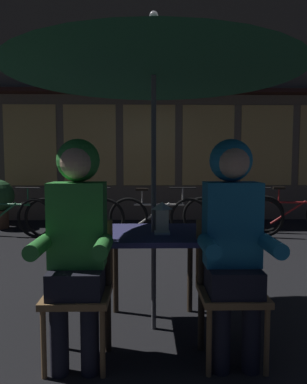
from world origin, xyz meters
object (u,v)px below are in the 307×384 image
(bicycle_nearest, at_px, (7,216))
(bicycle_third, at_px, (159,216))
(bicycle_fourth, at_px, (232,216))
(bicycle_fifth, at_px, (295,214))
(person_left_hooded, at_px, (77,229))
(chair_right, at_px, (229,281))
(lantern, at_px, (162,217))
(cafe_table, at_px, (154,245))
(patio_umbrella, at_px, (154,48))
(person_right_hooded, at_px, (232,228))
(chair_left, at_px, (80,282))
(bicycle_second, at_px, (74,217))

(bicycle_nearest, bearing_deg, bicycle_third, -2.16)
(bicycle_fourth, distance_m, bicycle_fifth, 1.18)
(person_left_hooded, relative_size, bicycle_fourth, 0.84)
(chair_right, height_order, bicycle_fifth, chair_right)
(bicycle_fourth, bearing_deg, lantern, -111.34)
(lantern, distance_m, bicycle_fourth, 3.70)
(bicycle_fourth, bearing_deg, person_left_hooded, -116.38)
(cafe_table, distance_m, patio_umbrella, 1.42)
(person_left_hooded, bearing_deg, bicycle_nearest, 116.35)
(chair_right, relative_size, person_right_hooded, 0.62)
(chair_right, distance_m, bicycle_fourth, 3.83)
(person_left_hooded, xyz_separation_m, person_right_hooded, (0.96, 0.00, 0.00))
(person_left_hooded, bearing_deg, bicycle_fifth, 52.89)
(lantern, relative_size, person_left_hooded, 0.17)
(bicycle_nearest, bearing_deg, cafe_table, -55.10)
(lantern, height_order, bicycle_nearest, lantern)
(person_left_hooded, height_order, bicycle_third, person_left_hooded)
(bicycle_third, bearing_deg, lantern, -91.67)
(chair_right, height_order, person_right_hooded, person_right_hooded)
(person_left_hooded, xyz_separation_m, bicycle_nearest, (-1.90, 3.84, -0.50))
(chair_right, bearing_deg, bicycle_third, 95.00)
(chair_left, xyz_separation_m, person_left_hooded, (-0.00, -0.06, 0.36))
(lantern, relative_size, bicycle_fifth, 0.14)
(chair_left, relative_size, bicycle_nearest, 0.53)
(bicycle_fourth, bearing_deg, bicycle_third, -178.48)
(person_left_hooded, bearing_deg, chair_right, 3.39)
(cafe_table, bearing_deg, bicycle_fourth, 67.43)
(cafe_table, distance_m, bicycle_second, 3.54)
(patio_umbrella, height_order, bicycle_fifth, patio_umbrella)
(cafe_table, xyz_separation_m, patio_umbrella, (0.00, 0.00, 1.42))
(chair_left, bearing_deg, person_left_hooded, -90.00)
(person_right_hooded, xyz_separation_m, bicycle_second, (-1.72, 3.73, -0.50))
(patio_umbrella, distance_m, person_left_hooded, 1.37)
(person_left_hooded, xyz_separation_m, bicycle_fourth, (1.87, 3.78, -0.50))
(bicycle_third, height_order, bicycle_fourth, same)
(bicycle_nearest, bearing_deg, patio_umbrella, -55.10)
(person_left_hooded, bearing_deg, lantern, 33.89)
(bicycle_fifth, bearing_deg, patio_umbrella, -125.47)
(lantern, height_order, person_right_hooded, person_right_hooded)
(chair_left, height_order, person_right_hooded, person_right_hooded)
(bicycle_third, bearing_deg, person_left_hooded, -99.66)
(chair_right, height_order, bicycle_third, chair_right)
(person_right_hooded, distance_m, bicycle_fourth, 3.92)
(cafe_table, relative_size, bicycle_fourth, 0.45)
(lantern, xyz_separation_m, bicycle_nearest, (-2.44, 3.48, -0.51))
(chair_right, relative_size, bicycle_third, 0.52)
(lantern, height_order, chair_right, lantern)
(cafe_table, bearing_deg, bicycle_fifth, 54.53)
(bicycle_second, bearing_deg, person_left_hooded, -78.40)
(chair_left, xyz_separation_m, bicycle_third, (0.64, 3.69, -0.14))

